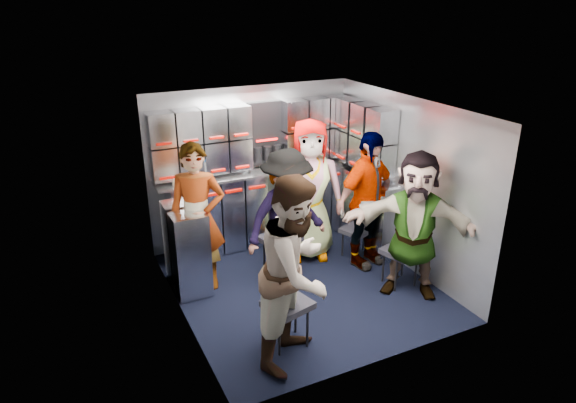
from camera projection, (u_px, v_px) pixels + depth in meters
name	position (u px, v px, depth m)	size (l,w,h in m)	color
floor	(302.00, 285.00, 6.02)	(3.00, 3.00, 0.00)	black
wall_back	(251.00, 165.00, 6.88)	(2.80, 0.04, 2.10)	#9399A1
wall_left	(177.00, 226.00, 5.06)	(0.04, 3.00, 2.10)	#9399A1
wall_right	(406.00, 184.00, 6.19)	(0.04, 3.00, 2.10)	#9399A1
ceiling	(304.00, 107.00, 5.23)	(2.80, 3.00, 0.02)	silver
cart_bank_back	(258.00, 208.00, 6.91)	(2.68, 0.38, 0.99)	#A5AAB6
cart_bank_left	(187.00, 248.00, 5.82)	(0.38, 0.76, 0.99)	#A5AAB6
counter	(258.00, 172.00, 6.71)	(2.68, 0.42, 0.03)	#B2B5BA
locker_bank_back	(255.00, 135.00, 6.59)	(2.68, 0.28, 0.82)	#A5AAB6
locker_bank_right	(365.00, 136.00, 6.55)	(0.28, 1.00, 0.82)	#A5AAB6
right_cabinet	(365.00, 210.00, 6.84)	(0.28, 1.20, 1.00)	#A5AAB6
coffee_niche	(266.00, 134.00, 6.72)	(0.46, 0.16, 0.84)	black
red_latch_strip	(264.00, 186.00, 6.60)	(2.60, 0.02, 0.03)	#B20A01
jump_seat_near_left	(288.00, 307.00, 4.87)	(0.48, 0.47, 0.47)	black
jump_seat_mid_left	(280.00, 240.00, 6.14)	(0.52, 0.51, 0.50)	black
jump_seat_center	(302.00, 222.00, 6.74)	(0.38, 0.37, 0.44)	black
jump_seat_mid_right	(356.00, 231.00, 6.54)	(0.45, 0.44, 0.41)	black
jump_seat_near_right	(401.00, 253.00, 5.91)	(0.47, 0.46, 0.46)	black
attendant_standing	(197.00, 218.00, 5.71)	(0.63, 0.41, 1.72)	black
attendant_arc_a	(297.00, 271.00, 4.54)	(0.87, 0.68, 1.79)	black
attendant_arc_b	(287.00, 218.00, 5.85)	(1.04, 0.60, 1.62)	black
attendant_arc_c	(309.00, 190.00, 6.40)	(0.88, 0.57, 1.80)	black
attendant_arc_d	(367.00, 201.00, 6.20)	(1.00, 0.42, 1.71)	black
attendant_arc_e	(414.00, 225.00, 5.60)	(1.55, 0.49, 1.67)	black
bottle_left	(195.00, 172.00, 6.28)	(0.06, 0.06, 0.25)	white
bottle_mid	(205.00, 171.00, 6.33)	(0.06, 0.06, 0.24)	white
bottle_right	(301.00, 157.00, 6.87)	(0.06, 0.06, 0.25)	white
cup_left	(176.00, 181.00, 6.20)	(0.09, 0.09, 0.09)	beige
cup_right	(342.00, 156.00, 7.14)	(0.08, 0.08, 0.11)	beige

